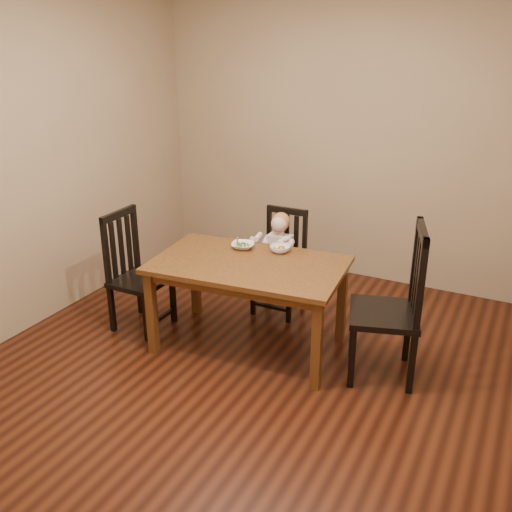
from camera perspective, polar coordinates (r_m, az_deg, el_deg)
The scene contains 9 objects.
room at distance 3.78m, azimuth 0.30°, elevation 6.43°, with size 4.01×4.01×2.71m.
dining_table at distance 4.32m, azimuth -0.75°, elevation -1.66°, with size 1.51×0.99×0.72m.
chair_child at distance 4.99m, azimuth 2.51°, elevation -0.73°, with size 0.40×0.38×0.92m.
chair_left at distance 4.80m, azimuth -11.95°, elevation -1.69°, with size 0.41×0.43×1.00m.
chair_right at distance 4.11m, azimuth 13.52°, elevation -4.92°, with size 0.59×0.61×1.14m.
toddler at distance 4.91m, azimuth 2.32°, elevation 0.36°, with size 0.27×0.34×0.47m, color silver, non-canonical shape.
bowl_peas at distance 4.55m, azimuth -1.31°, elevation 1.05°, with size 0.18×0.18×0.04m, color white.
bowl_veg at distance 4.48m, azimuth 2.42°, elevation 0.73°, with size 0.16×0.16×0.05m, color white.
fork at distance 4.54m, azimuth -1.88°, elevation 1.29°, with size 0.06×0.11×0.04m.
Camera 1 is at (1.64, -3.26, 2.36)m, focal length 40.00 mm.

